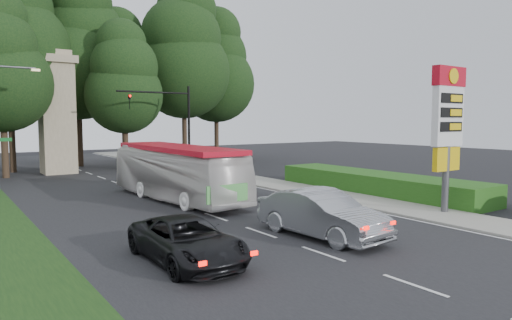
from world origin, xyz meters
TOP-DOWN VIEW (x-y plane):
  - ground at (0.00, 0.00)m, footprint 120.00×120.00m
  - road_surface at (0.00, 12.00)m, footprint 14.00×80.00m
  - sidewalk_right at (8.50, 12.00)m, footprint 3.00×80.00m
  - hedge at (11.50, 8.00)m, footprint 3.00×14.00m
  - gas_station_pylon at (9.20, 1.99)m, footprint 2.10×0.45m
  - traffic_signal_mast at (5.68, 24.00)m, footprint 6.10×0.35m
  - monument at (-2.00, 30.00)m, footprint 3.00×3.00m
  - tree_center_left at (-5.00, 33.00)m, footprint 10.08×10.08m
  - tree_center_right at (1.00, 35.00)m, footprint 9.24×9.24m
  - tree_east_near at (6.00, 37.00)m, footprint 8.12×8.12m
  - tree_east_mid at (11.00, 33.00)m, footprint 9.52×9.52m
  - tree_far_east at (16.00, 35.00)m, footprint 8.68×8.68m
  - tree_monument_left at (-6.00, 29.00)m, footprint 7.28×7.28m
  - tree_monument_right at (3.50, 29.50)m, footprint 6.72×6.72m
  - transit_bus at (0.50, 12.58)m, footprint 3.27×10.95m
  - sedan_silver at (1.50, 2.18)m, footprint 2.25×5.52m
  - suv_charcoal at (-4.01, 2.34)m, footprint 2.31×4.95m

SIDE VIEW (x-z plane):
  - ground at x=0.00m, z-range 0.00..0.00m
  - road_surface at x=0.00m, z-range 0.00..0.02m
  - sidewalk_right at x=8.50m, z-range 0.00..0.12m
  - hedge at x=11.50m, z-range 0.00..1.20m
  - suv_charcoal at x=-4.01m, z-range 0.00..1.37m
  - sedan_silver at x=1.50m, z-range 0.00..1.78m
  - transit_bus at x=0.50m, z-range 0.00..3.01m
  - gas_station_pylon at x=9.20m, z-range 1.02..7.87m
  - traffic_signal_mast at x=5.68m, z-range 1.07..8.27m
  - monument at x=-2.00m, z-range 0.08..10.13m
  - tree_monument_right at x=3.50m, z-range 1.41..14.61m
  - tree_monument_left at x=-6.00m, z-range 1.53..15.83m
  - tree_east_near at x=6.00m, z-range 1.71..17.66m
  - tree_far_east at x=16.00m, z-range 1.83..18.88m
  - tree_center_right at x=1.00m, z-range 1.94..20.09m
  - tree_east_mid at x=11.00m, z-range 2.00..20.70m
  - tree_center_left at x=-5.00m, z-range 2.12..21.92m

